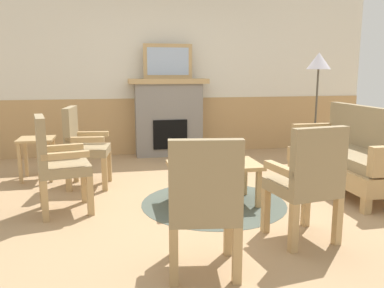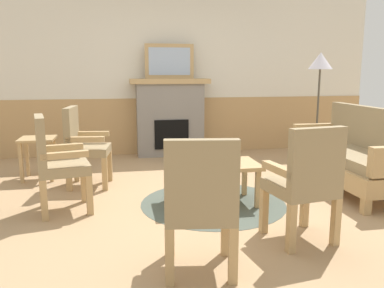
{
  "view_description": "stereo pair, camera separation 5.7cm",
  "coord_description": "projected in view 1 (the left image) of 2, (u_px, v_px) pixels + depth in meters",
  "views": [
    {
      "loc": [
        -0.9,
        -4.14,
        1.4
      ],
      "look_at": [
        0.0,
        0.35,
        0.55
      ],
      "focal_mm": 36.76,
      "sensor_mm": 36.0,
      "label": 1
    },
    {
      "loc": [
        -0.85,
        -4.15,
        1.4
      ],
      "look_at": [
        0.0,
        0.35,
        0.55
      ],
      "focal_mm": 36.76,
      "sensor_mm": 36.0,
      "label": 2
    }
  ],
  "objects": [
    {
      "name": "armchair_by_window_left",
      "position": [
        56.0,
        160.0,
        3.87
      ],
      "size": [
        0.57,
        0.57,
        0.98
      ],
      "color": "tan",
      "rests_on": "ground_plane"
    },
    {
      "name": "book_on_table",
      "position": [
        198.0,
        164.0,
        4.06
      ],
      "size": [
        0.2,
        0.18,
        0.03
      ],
      "primitive_type": "cube",
      "rotation": [
        0.0,
        0.0,
        0.21
      ],
      "color": "black",
      "rests_on": "coffee_table"
    },
    {
      "name": "armchair_near_fireplace",
      "position": [
        82.0,
        143.0,
        4.77
      ],
      "size": [
        0.53,
        0.53,
        0.98
      ],
      "color": "tan",
      "rests_on": "ground_plane"
    },
    {
      "name": "fireplace",
      "position": [
        169.0,
        117.0,
        6.57
      ],
      "size": [
        1.3,
        0.44,
        1.28
      ],
      "color": "gray",
      "rests_on": "ground_plane"
    },
    {
      "name": "floor_lamp_by_couch",
      "position": [
        318.0,
        68.0,
        5.94
      ],
      "size": [
        0.36,
        0.36,
        1.68
      ],
      "color": "#332D28",
      "rests_on": "ground_plane"
    },
    {
      "name": "round_rug",
      "position": [
        214.0,
        203.0,
        4.24
      ],
      "size": [
        1.56,
        1.56,
        0.01
      ],
      "primitive_type": "cylinder",
      "color": "#4C564C",
      "rests_on": "ground_plane"
    },
    {
      "name": "wall_back",
      "position": [
        166.0,
        77.0,
        6.69
      ],
      "size": [
        7.2,
        0.14,
        2.7
      ],
      "color": "silver",
      "rests_on": "ground_plane"
    },
    {
      "name": "ground_plane",
      "position": [
        198.0,
        197.0,
        4.42
      ],
      "size": [
        14.0,
        14.0,
        0.0
      ],
      "primitive_type": "plane",
      "color": "tan"
    },
    {
      "name": "framed_picture",
      "position": [
        168.0,
        61.0,
        6.4
      ],
      "size": [
        0.8,
        0.04,
        0.56
      ],
      "color": "tan",
      "rests_on": "fireplace"
    },
    {
      "name": "couch",
      "position": [
        351.0,
        156.0,
        4.73
      ],
      "size": [
        0.7,
        1.8,
        0.98
      ],
      "color": "tan",
      "rests_on": "ground_plane"
    },
    {
      "name": "side_table",
      "position": [
        37.0,
        147.0,
        5.1
      ],
      "size": [
        0.44,
        0.44,
        0.55
      ],
      "color": "tan",
      "rests_on": "ground_plane"
    },
    {
      "name": "armchair_front_left",
      "position": [
        204.0,
        200.0,
        2.66
      ],
      "size": [
        0.54,
        0.54,
        0.98
      ],
      "color": "tan",
      "rests_on": "ground_plane"
    },
    {
      "name": "coffee_table",
      "position": [
        214.0,
        168.0,
        4.17
      ],
      "size": [
        0.96,
        0.56,
        0.44
      ],
      "color": "tan",
      "rests_on": "ground_plane"
    },
    {
      "name": "armchair_front_center",
      "position": [
        308.0,
        179.0,
        3.19
      ],
      "size": [
        0.55,
        0.55,
        0.98
      ],
      "color": "tan",
      "rests_on": "ground_plane"
    }
  ]
}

